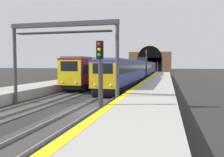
# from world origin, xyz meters

# --- Properties ---
(ground_plane) EXTENTS (320.00, 320.00, 0.00)m
(ground_plane) POSITION_xyz_m (0.00, 0.00, 0.00)
(ground_plane) COLOR #282623
(platform_right) EXTENTS (112.00, 4.03, 0.91)m
(platform_right) POSITION_xyz_m (0.00, -4.14, 0.46)
(platform_right) COLOR #9E9B93
(platform_right) RESTS_ON ground_plane
(platform_right_edge_strip) EXTENTS (112.00, 0.50, 0.01)m
(platform_right_edge_strip) POSITION_xyz_m (0.00, -2.38, 0.91)
(platform_right_edge_strip) COLOR yellow
(platform_right_edge_strip) RESTS_ON platform_right
(track_main_line) EXTENTS (160.00, 3.07, 0.21)m
(track_main_line) POSITION_xyz_m (0.00, 0.00, 0.04)
(track_main_line) COLOR #383533
(track_main_line) RESTS_ON ground_plane
(track_adjacent_line) EXTENTS (160.00, 3.04, 0.21)m
(track_adjacent_line) POSITION_xyz_m (0.00, 4.75, 0.04)
(track_adjacent_line) COLOR #423D38
(track_adjacent_line) RESTS_ON ground_plane
(train_main_approaching) EXTENTS (59.82, 3.21, 4.78)m
(train_main_approaching) POSITION_xyz_m (35.19, 0.00, 2.24)
(train_main_approaching) COLOR navy
(train_main_approaching) RESTS_ON ground_plane
(train_adjacent_platform) EXTENTS (39.88, 2.92, 4.14)m
(train_adjacent_platform) POSITION_xyz_m (28.02, 4.75, 2.36)
(train_adjacent_platform) COLOR maroon
(train_adjacent_platform) RESTS_ON ground_plane
(railway_signal_near) EXTENTS (0.39, 0.38, 4.60)m
(railway_signal_near) POSITION_xyz_m (-2.23, -1.74, 2.82)
(railway_signal_near) COLOR #38383D
(railway_signal_near) RESTS_ON ground_plane
(railway_signal_mid) EXTENTS (0.39, 0.38, 5.98)m
(railway_signal_mid) POSITION_xyz_m (27.64, -1.74, 3.58)
(railway_signal_mid) COLOR #38383D
(railway_signal_mid) RESTS_ON ground_plane
(railway_signal_far) EXTENTS (0.39, 0.38, 4.53)m
(railway_signal_far) POSITION_xyz_m (76.14, -1.74, 2.69)
(railway_signal_far) COLOR #4C4C54
(railway_signal_far) RESTS_ON ground_plane
(overhead_signal_gantry) EXTENTS (0.70, 8.89, 6.52)m
(overhead_signal_gantry) POSITION_xyz_m (1.64, 2.37, 4.99)
(overhead_signal_gantry) COLOR #3F3F47
(overhead_signal_gantry) RESTS_ON ground_plane
(tunnel_portal) EXTENTS (2.88, 19.07, 11.52)m
(tunnel_portal) POSITION_xyz_m (92.00, 2.37, 4.45)
(tunnel_portal) COLOR brown
(tunnel_portal) RESTS_ON ground_plane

